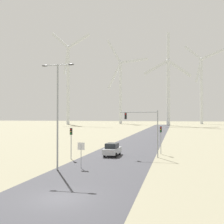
{
  "coord_description": "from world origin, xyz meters",
  "views": [
    {
      "loc": [
        7.6,
        -16.86,
        5.64
      ],
      "look_at": [
        0.0,
        15.02,
        6.21
      ],
      "focal_mm": 42.0,
      "sensor_mm": 36.0,
      "label": 1
    }
  ],
  "objects_px": {
    "wind_turbine_left": "(120,85)",
    "wind_turbine_right": "(201,85)",
    "traffic_light_post_near_right": "(161,134)",
    "traffic_light_mast_overhead": "(145,123)",
    "streetlamp": "(58,104)",
    "wind_turbine_center": "(168,85)",
    "traffic_light_post_near_left": "(71,136)",
    "wind_turbine_far_left": "(68,78)",
    "stop_sign_near": "(81,150)",
    "car_approaching": "(112,149)"
  },
  "relations": [
    {
      "from": "traffic_light_mast_overhead",
      "to": "wind_turbine_far_left",
      "type": "distance_m",
      "value": 155.39
    },
    {
      "from": "traffic_light_post_near_right",
      "to": "wind_turbine_far_left",
      "type": "height_order",
      "value": "wind_turbine_far_left"
    },
    {
      "from": "traffic_light_post_near_left",
      "to": "car_approaching",
      "type": "bearing_deg",
      "value": 39.71
    },
    {
      "from": "car_approaching",
      "to": "stop_sign_near",
      "type": "bearing_deg",
      "value": -97.69
    },
    {
      "from": "stop_sign_near",
      "to": "traffic_light_mast_overhead",
      "type": "height_order",
      "value": "traffic_light_mast_overhead"
    },
    {
      "from": "traffic_light_mast_overhead",
      "to": "streetlamp",
      "type": "bearing_deg",
      "value": -126.34
    },
    {
      "from": "traffic_light_post_near_left",
      "to": "wind_turbine_center",
      "type": "relative_size",
      "value": 0.07
    },
    {
      "from": "traffic_light_post_near_right",
      "to": "car_approaching",
      "type": "distance_m",
      "value": 7.77
    },
    {
      "from": "traffic_light_post_near_right",
      "to": "traffic_light_mast_overhead",
      "type": "distance_m",
      "value": 4.23
    },
    {
      "from": "traffic_light_post_near_right",
      "to": "wind_turbine_right",
      "type": "bearing_deg",
      "value": 82.51
    },
    {
      "from": "streetlamp",
      "to": "traffic_light_mast_overhead",
      "type": "bearing_deg",
      "value": 53.66
    },
    {
      "from": "wind_turbine_left",
      "to": "wind_turbine_right",
      "type": "relative_size",
      "value": 1.13
    },
    {
      "from": "traffic_light_post_near_right",
      "to": "wind_turbine_far_left",
      "type": "bearing_deg",
      "value": 118.17
    },
    {
      "from": "traffic_light_post_near_left",
      "to": "wind_turbine_left",
      "type": "xyz_separation_m",
      "value": [
        -28.41,
        172.05,
        27.53
      ]
    },
    {
      "from": "streetlamp",
      "to": "traffic_light_post_near_left",
      "type": "xyz_separation_m",
      "value": [
        -1.34,
        7.01,
        -3.94
      ]
    },
    {
      "from": "streetlamp",
      "to": "wind_turbine_right",
      "type": "relative_size",
      "value": 0.18
    },
    {
      "from": "traffic_light_post_near_left",
      "to": "car_approaching",
      "type": "xyz_separation_m",
      "value": [
        4.7,
        3.9,
        -2.1
      ]
    },
    {
      "from": "stop_sign_near",
      "to": "car_approaching",
      "type": "height_order",
      "value": "stop_sign_near"
    },
    {
      "from": "stop_sign_near",
      "to": "wind_turbine_far_left",
      "type": "height_order",
      "value": "wind_turbine_far_left"
    },
    {
      "from": "wind_turbine_far_left",
      "to": "wind_turbine_center",
      "type": "bearing_deg",
      "value": -7.42
    },
    {
      "from": "car_approaching",
      "to": "wind_turbine_far_left",
      "type": "distance_m",
      "value": 154.08
    },
    {
      "from": "car_approaching",
      "to": "wind_turbine_left",
      "type": "height_order",
      "value": "wind_turbine_left"
    },
    {
      "from": "stop_sign_near",
      "to": "traffic_light_post_near_left",
      "type": "bearing_deg",
      "value": 121.97
    },
    {
      "from": "streetlamp",
      "to": "wind_turbine_center",
      "type": "height_order",
      "value": "wind_turbine_center"
    },
    {
      "from": "streetlamp",
      "to": "wind_turbine_far_left",
      "type": "bearing_deg",
      "value": 112.56
    },
    {
      "from": "stop_sign_near",
      "to": "wind_turbine_right",
      "type": "distance_m",
      "value": 183.37
    },
    {
      "from": "traffic_light_post_near_left",
      "to": "wind_turbine_far_left",
      "type": "relative_size",
      "value": 0.06
    },
    {
      "from": "traffic_light_post_near_right",
      "to": "wind_turbine_center",
      "type": "height_order",
      "value": "wind_turbine_center"
    },
    {
      "from": "wind_turbine_center",
      "to": "stop_sign_near",
      "type": "bearing_deg",
      "value": -92.68
    },
    {
      "from": "streetlamp",
      "to": "car_approaching",
      "type": "relative_size",
      "value": 2.69
    },
    {
      "from": "streetlamp",
      "to": "wind_turbine_left",
      "type": "distance_m",
      "value": 183.05
    },
    {
      "from": "wind_turbine_right",
      "to": "wind_turbine_far_left",
      "type": "bearing_deg",
      "value": -160.36
    },
    {
      "from": "wind_turbine_right",
      "to": "stop_sign_near",
      "type": "bearing_deg",
      "value": -99.47
    },
    {
      "from": "streetlamp",
      "to": "wind_turbine_center",
      "type": "bearing_deg",
      "value": 86.48
    },
    {
      "from": "car_approaching",
      "to": "traffic_light_post_near_right",
      "type": "bearing_deg",
      "value": 26.03
    },
    {
      "from": "wind_turbine_left",
      "to": "traffic_light_mast_overhead",
      "type": "bearing_deg",
      "value": -77.35
    },
    {
      "from": "stop_sign_near",
      "to": "wind_turbine_right",
      "type": "height_order",
      "value": "wind_turbine_right"
    },
    {
      "from": "traffic_light_post_near_left",
      "to": "traffic_light_post_near_right",
      "type": "bearing_deg",
      "value": 32.18
    },
    {
      "from": "stop_sign_near",
      "to": "traffic_light_mast_overhead",
      "type": "bearing_deg",
      "value": 57.72
    },
    {
      "from": "streetlamp",
      "to": "traffic_light_mast_overhead",
      "type": "xyz_separation_m",
      "value": [
        8.01,
        10.88,
        -2.28
      ]
    },
    {
      "from": "stop_sign_near",
      "to": "wind_turbine_right",
      "type": "relative_size",
      "value": 0.05
    },
    {
      "from": "traffic_light_mast_overhead",
      "to": "wind_turbine_left",
      "type": "distance_m",
      "value": 174.3
    },
    {
      "from": "traffic_light_post_near_left",
      "to": "car_approaching",
      "type": "height_order",
      "value": "traffic_light_post_near_left"
    },
    {
      "from": "wind_turbine_left",
      "to": "wind_turbine_center",
      "type": "bearing_deg",
      "value": -47.0
    },
    {
      "from": "stop_sign_near",
      "to": "wind_turbine_far_left",
      "type": "relative_size",
      "value": 0.04
    },
    {
      "from": "traffic_light_post_near_left",
      "to": "wind_turbine_far_left",
      "type": "distance_m",
      "value": 155.26
    },
    {
      "from": "wind_turbine_left",
      "to": "wind_turbine_right",
      "type": "height_order",
      "value": "wind_turbine_left"
    },
    {
      "from": "wind_turbine_center",
      "to": "traffic_light_mast_overhead",
      "type": "bearing_deg",
      "value": -90.22
    },
    {
      "from": "wind_turbine_center",
      "to": "wind_turbine_right",
      "type": "xyz_separation_m",
      "value": [
        23.44,
        42.28,
        4.61
      ]
    },
    {
      "from": "traffic_light_post_near_right",
      "to": "wind_turbine_left",
      "type": "relative_size",
      "value": 0.06
    }
  ]
}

